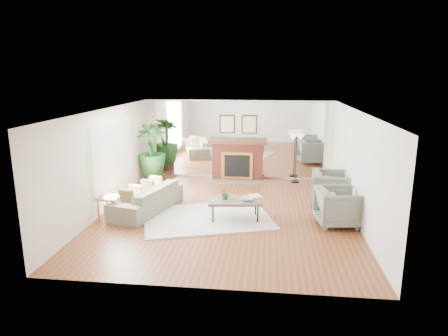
# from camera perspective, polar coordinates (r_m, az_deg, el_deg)

# --- Properties ---
(ground) EXTENTS (7.00, 7.00, 0.00)m
(ground) POSITION_cam_1_polar(r_m,az_deg,el_deg) (9.79, 0.39, -6.49)
(ground) COLOR brown
(ground) RESTS_ON ground
(wall_left) EXTENTS (0.02, 7.00, 2.50)m
(wall_left) POSITION_cam_1_polar(r_m,az_deg,el_deg) (10.19, -16.56, 1.05)
(wall_left) COLOR white
(wall_left) RESTS_ON ground
(wall_right) EXTENTS (0.02, 7.00, 2.50)m
(wall_right) POSITION_cam_1_polar(r_m,az_deg,el_deg) (9.60, 18.44, 0.18)
(wall_right) COLOR white
(wall_right) RESTS_ON ground
(wall_back) EXTENTS (6.00, 0.02, 2.50)m
(wall_back) POSITION_cam_1_polar(r_m,az_deg,el_deg) (12.85, 2.06, 4.09)
(wall_back) COLOR white
(wall_back) RESTS_ON ground
(mirror_panel) EXTENTS (5.40, 0.04, 2.40)m
(mirror_panel) POSITION_cam_1_polar(r_m,az_deg,el_deg) (12.83, 2.05, 4.07)
(mirror_panel) COLOR silver
(mirror_panel) RESTS_ON wall_back
(window_panel) EXTENTS (0.04, 2.40, 1.50)m
(window_panel) POSITION_cam_1_polar(r_m,az_deg,el_deg) (10.52, -15.61, 2.05)
(window_panel) COLOR #B2E09E
(window_panel) RESTS_ON wall_left
(fireplace) EXTENTS (1.85, 0.83, 2.05)m
(fireplace) POSITION_cam_1_polar(r_m,az_deg,el_deg) (12.74, 1.95, 1.30)
(fireplace) COLOR maroon
(fireplace) RESTS_ON ground
(area_rug) EXTENTS (3.40, 2.87, 0.03)m
(area_rug) POSITION_cam_1_polar(r_m,az_deg,el_deg) (9.48, -2.41, -7.10)
(area_rug) COLOR silver
(area_rug) RESTS_ON ground
(coffee_table) EXTENTS (1.31, 0.87, 0.49)m
(coffee_table) POSITION_cam_1_polar(r_m,az_deg,el_deg) (9.26, 1.57, -4.75)
(coffee_table) COLOR #685C52
(coffee_table) RESTS_ON ground
(sofa) EXTENTS (1.42, 2.37, 0.65)m
(sofa) POSITION_cam_1_polar(r_m,az_deg,el_deg) (10.04, -10.94, -4.29)
(sofa) COLOR slate
(sofa) RESTS_ON ground
(armchair_back) EXTENTS (1.06, 1.03, 0.87)m
(armchair_back) POSITION_cam_1_polar(r_m,az_deg,el_deg) (10.70, 14.99, -2.76)
(armchair_back) COLOR slate
(armchair_back) RESTS_ON ground
(armchair_front) EXTENTS (1.04, 1.01, 0.85)m
(armchair_front) POSITION_cam_1_polar(r_m,az_deg,el_deg) (9.31, 15.99, -5.36)
(armchair_front) COLOR slate
(armchair_front) RESTS_ON ground
(side_table) EXTENTS (0.54, 0.54, 0.55)m
(side_table) POSITION_cam_1_polar(r_m,az_deg,el_deg) (9.63, -15.99, -4.47)
(side_table) COLOR olive
(side_table) RESTS_ON ground
(potted_ficus) EXTENTS (1.02, 1.02, 1.82)m
(potted_ficus) POSITION_cam_1_polar(r_m,az_deg,el_deg) (12.48, -10.29, 2.29)
(potted_ficus) COLOR black
(potted_ficus) RESTS_ON ground
(floor_lamp) EXTENTS (0.50, 0.28, 1.52)m
(floor_lamp) POSITION_cam_1_polar(r_m,az_deg,el_deg) (12.42, 10.33, 3.78)
(floor_lamp) COLOR black
(floor_lamp) RESTS_ON ground
(tabletop_plant) EXTENTS (0.27, 0.24, 0.27)m
(tabletop_plant) POSITION_cam_1_polar(r_m,az_deg,el_deg) (9.23, 0.19, -3.66)
(tabletop_plant) COLOR #2B5D22
(tabletop_plant) RESTS_ON coffee_table
(fruit_bowl) EXTENTS (0.31, 0.31, 0.07)m
(fruit_bowl) POSITION_cam_1_polar(r_m,az_deg,el_deg) (9.17, 3.18, -4.45)
(fruit_bowl) COLOR olive
(fruit_bowl) RESTS_ON coffee_table
(book) EXTENTS (0.36, 0.39, 0.02)m
(book) POSITION_cam_1_polar(r_m,az_deg,el_deg) (9.44, 3.89, -4.09)
(book) COLOR olive
(book) RESTS_ON coffee_table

